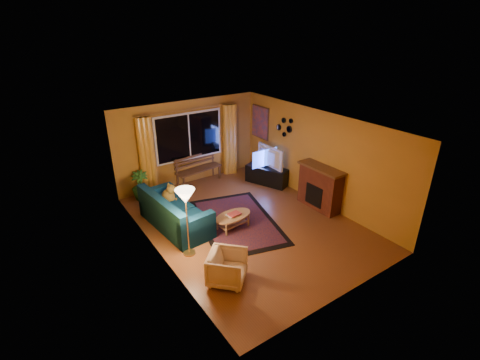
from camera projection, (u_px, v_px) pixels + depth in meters
floor at (247, 223)px, 8.55m from camera, size 4.50×6.00×0.02m
ceiling at (248, 123)px, 7.50m from camera, size 4.50×6.00×0.02m
wall_back at (189, 142)px, 10.29m from camera, size 4.50×0.02×2.50m
wall_left at (154, 203)px, 6.87m from camera, size 0.02×6.00×2.50m
wall_right at (317, 157)px, 9.18m from camera, size 0.02×6.00×2.50m
window at (189, 137)px, 10.16m from camera, size 2.00×0.02×1.30m
curtain_rod at (188, 110)px, 9.79m from camera, size 3.20×0.03×0.03m
curtain_left at (147, 157)px, 9.55m from camera, size 0.36×0.36×2.24m
curtain_right at (229, 140)px, 10.93m from camera, size 0.36×0.36×2.24m
bench at (199, 176)px, 10.60m from camera, size 1.51×0.63×0.44m
potted_plant at (140, 185)px, 9.55m from camera, size 0.55×0.55×0.82m
sofa at (175, 210)px, 8.25m from camera, size 1.08×2.17×0.85m
dog at (168, 194)px, 8.53m from camera, size 0.39×0.49×0.48m
armchair at (227, 266)px, 6.50m from camera, size 0.92×0.92×0.69m
floor_lamp at (187, 223)px, 7.10m from camera, size 0.33×0.33×1.53m
rug at (237, 221)px, 8.60m from camera, size 2.41×3.15×0.02m
coffee_table at (233, 222)px, 8.26m from camera, size 1.06×1.06×0.35m
tv_console at (267, 175)px, 10.52m from camera, size 0.90×1.35×0.53m
television at (267, 157)px, 10.28m from camera, size 0.15×1.11×0.64m
fireplace at (320, 188)px, 9.06m from camera, size 0.40×1.20×1.10m
mirror_cluster at (284, 126)px, 9.90m from camera, size 0.06×0.60×0.56m
painting at (260, 122)px, 10.83m from camera, size 0.04×0.76×0.96m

